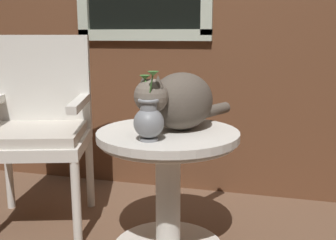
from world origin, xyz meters
name	(u,v)px	position (x,y,z in m)	size (l,w,h in m)	color
wicker_side_table	(168,172)	(0.13, 0.06, 0.39)	(0.63, 0.63, 0.59)	silver
wicker_chair	(39,121)	(-0.62, 0.23, 0.56)	(0.64, 0.63, 1.00)	silver
cat	(179,101)	(0.17, 0.09, 0.72)	(0.37, 0.58, 0.26)	brown
pewter_vase_with_ivy	(149,119)	(0.10, -0.12, 0.68)	(0.12, 0.12, 0.28)	gray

